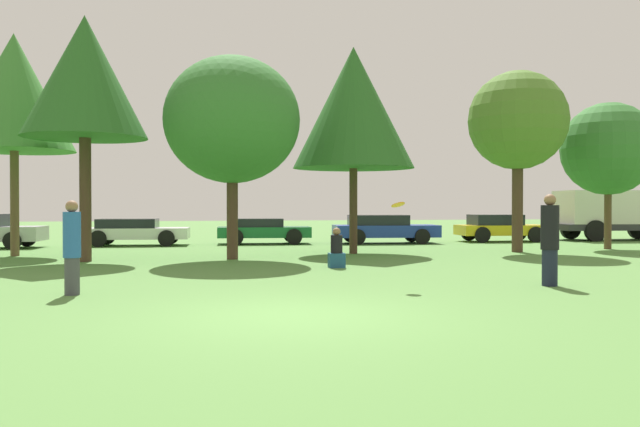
# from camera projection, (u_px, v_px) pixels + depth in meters

# --- Properties ---
(ground_plane) EXTENTS (120.00, 120.00, 0.00)m
(ground_plane) POSITION_uv_depth(u_px,v_px,m) (295.00, 315.00, 9.81)
(ground_plane) COLOR #54843D
(person_thrower) EXTENTS (0.32, 0.32, 1.77)m
(person_thrower) POSITION_uv_depth(u_px,v_px,m) (72.00, 247.00, 12.01)
(person_thrower) COLOR #3F3F47
(person_thrower) RESTS_ON ground
(person_catcher) EXTENTS (0.37, 0.37, 1.91)m
(person_catcher) POSITION_uv_depth(u_px,v_px,m) (550.00, 240.00, 13.36)
(person_catcher) COLOR #191E33
(person_catcher) RESTS_ON ground
(frisbee) EXTENTS (0.30, 0.27, 0.15)m
(frisbee) POSITION_uv_depth(u_px,v_px,m) (398.00, 205.00, 13.13)
(frisbee) COLOR orange
(bystander_sitting) EXTENTS (0.42, 0.35, 1.08)m
(bystander_sitting) POSITION_uv_depth(u_px,v_px,m) (337.00, 251.00, 17.27)
(bystander_sitting) COLOR navy
(bystander_sitting) RESTS_ON ground
(tree_1) EXTENTS (3.88, 3.88, 7.35)m
(tree_1) POSITION_uv_depth(u_px,v_px,m) (14.00, 93.00, 21.14)
(tree_1) COLOR brown
(tree_1) RESTS_ON ground
(tree_2) EXTENTS (3.64, 3.64, 7.32)m
(tree_2) POSITION_uv_depth(u_px,v_px,m) (85.00, 78.00, 19.06)
(tree_2) COLOR #473323
(tree_2) RESTS_ON ground
(tree_3) EXTENTS (4.22, 4.22, 6.31)m
(tree_3) POSITION_uv_depth(u_px,v_px,m) (232.00, 120.00, 19.94)
(tree_3) COLOR #473323
(tree_3) RESTS_ON ground
(tree_4) EXTENTS (4.21, 4.21, 7.16)m
(tree_4) POSITION_uv_depth(u_px,v_px,m) (353.00, 108.00, 22.21)
(tree_4) COLOR #473323
(tree_4) RESTS_ON ground
(tree_5) EXTENTS (3.53, 3.53, 6.48)m
(tree_5) POSITION_uv_depth(u_px,v_px,m) (518.00, 121.00, 22.96)
(tree_5) COLOR #473323
(tree_5) RESTS_ON ground
(tree_6) EXTENTS (3.53, 3.53, 5.60)m
(tree_6) POSITION_uv_depth(u_px,v_px,m) (608.00, 149.00, 24.51)
(tree_6) COLOR brown
(tree_6) RESTS_ON ground
(parked_car_white) EXTENTS (4.41, 2.09, 1.12)m
(parked_car_white) POSITION_uv_depth(u_px,v_px,m) (134.00, 231.00, 26.69)
(parked_car_white) COLOR silver
(parked_car_white) RESTS_ON ground
(parked_car_green) EXTENTS (4.07, 2.01, 1.10)m
(parked_car_green) POSITION_uv_depth(u_px,v_px,m) (262.00, 230.00, 27.87)
(parked_car_green) COLOR #196633
(parked_car_green) RESTS_ON ground
(parked_car_blue) EXTENTS (4.63, 2.11, 1.25)m
(parked_car_blue) POSITION_uv_depth(u_px,v_px,m) (384.00, 228.00, 28.22)
(parked_car_blue) COLOR #1E389E
(parked_car_blue) RESTS_ON ground
(parked_car_yellow) EXTENTS (4.11, 2.07, 1.25)m
(parked_car_yellow) POSITION_uv_depth(u_px,v_px,m) (499.00, 227.00, 29.62)
(parked_car_yellow) COLOR gold
(parked_car_yellow) RESTS_ON ground
(delivery_truck_red) EXTENTS (5.83, 2.73, 2.37)m
(delivery_truck_red) POSITION_uv_depth(u_px,v_px,m) (611.00, 213.00, 30.86)
(delivery_truck_red) COLOR #2D2D33
(delivery_truck_red) RESTS_ON ground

